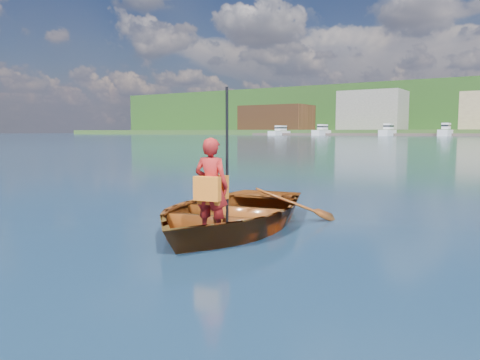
{
  "coord_description": "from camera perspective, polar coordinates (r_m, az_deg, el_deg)",
  "views": [
    {
      "loc": [
        2.97,
        -6.32,
        1.4
      ],
      "look_at": [
        -0.62,
        -0.77,
        0.71
      ],
      "focal_mm": 35.0,
      "sensor_mm": 36.0,
      "label": 1
    }
  ],
  "objects": [
    {
      "name": "ground",
      "position": [
        7.12,
        7.61,
        -5.46
      ],
      "size": [
        600.0,
        600.0,
        0.0
      ],
      "color": "#152F40",
      "rests_on": "ground"
    },
    {
      "name": "rowboat",
      "position": [
        6.81,
        -1.28,
        -3.92
      ],
      "size": [
        3.27,
        4.13,
        0.77
      ],
      "color": "brown",
      "rests_on": "ground"
    },
    {
      "name": "child_paddler",
      "position": [
        5.87,
        -3.49,
        -0.81
      ],
      "size": [
        0.49,
        0.39,
        1.86
      ],
      "color": "#AC1D1C",
      "rests_on": "ground"
    }
  ]
}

